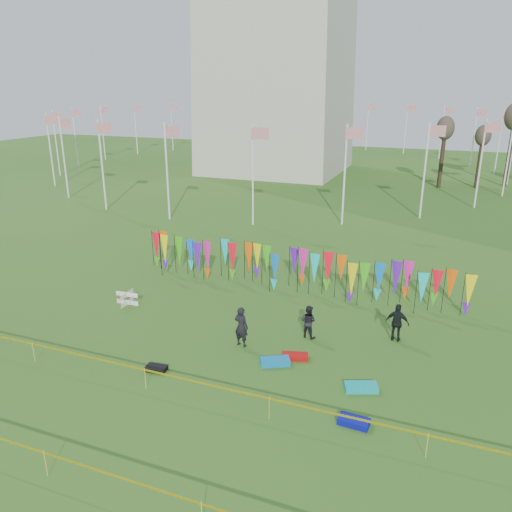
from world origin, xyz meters
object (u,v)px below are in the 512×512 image
(kite_bag_turquoise, at_px, (275,362))
(kite_bag_red, at_px, (295,356))
(kite_bag_blue, at_px, (354,422))
(kite_bag_black, at_px, (156,368))
(box_kite, at_px, (127,298))
(kite_bag_teal, at_px, (361,387))
(person_left, at_px, (241,327))
(person_mid, at_px, (308,321))
(person_right, at_px, (397,323))

(kite_bag_turquoise, height_order, kite_bag_red, kite_bag_turquoise)
(kite_bag_blue, bearing_deg, kite_bag_black, 176.70)
(box_kite, xyz_separation_m, kite_bag_turquoise, (9.06, -2.73, -0.23))
(kite_bag_teal, bearing_deg, person_left, 164.73)
(box_kite, height_order, kite_bag_black, box_kite)
(person_mid, relative_size, kite_bag_turquoise, 1.29)
(person_left, height_order, kite_bag_red, person_left)
(person_right, bearing_deg, kite_bag_black, 40.13)
(kite_bag_black, bearing_deg, kite_bag_red, 30.72)
(kite_bag_blue, distance_m, kite_bag_black, 7.99)
(kite_bag_turquoise, xyz_separation_m, kite_bag_teal, (3.60, -0.56, -0.00))
(person_left, relative_size, kite_bag_teal, 1.50)
(person_mid, xyz_separation_m, person_right, (3.75, 1.09, 0.12))
(kite_bag_turquoise, distance_m, kite_bag_blue, 4.57)
(box_kite, bearing_deg, kite_bag_turquoise, -16.74)
(person_left, height_order, kite_bag_black, person_left)
(kite_bag_blue, height_order, kite_bag_red, kite_bag_blue)
(box_kite, relative_size, kite_bag_teal, 0.58)
(box_kite, height_order, kite_bag_turquoise, box_kite)
(kite_bag_red, bearing_deg, kite_bag_black, -149.28)
(person_mid, distance_m, kite_bag_blue, 6.27)
(person_right, height_order, kite_bag_teal, person_right)
(kite_bag_turquoise, height_order, kite_bag_black, kite_bag_turquoise)
(kite_bag_blue, height_order, kite_bag_black, kite_bag_blue)
(person_right, xyz_separation_m, kite_bag_red, (-3.72, -3.12, -0.78))
(kite_bag_turquoise, bearing_deg, person_right, 41.44)
(kite_bag_turquoise, bearing_deg, person_mid, 77.69)
(box_kite, relative_size, kite_bag_blue, 0.68)
(kite_bag_black, bearing_deg, kite_bag_turquoise, 27.19)
(kite_bag_teal, bearing_deg, person_right, 80.29)
(person_mid, relative_size, kite_bag_teal, 1.26)
(kite_bag_turquoise, relative_size, kite_bag_black, 1.43)
(box_kite, bearing_deg, kite_bag_black, -45.59)
(kite_bag_blue, bearing_deg, person_right, 84.49)
(kite_bag_teal, bearing_deg, box_kite, 165.46)
(person_left, bearing_deg, kite_bag_turquoise, 163.66)
(person_right, bearing_deg, kite_bag_teal, 85.41)
(kite_bag_turquoise, bearing_deg, kite_bag_blue, -35.37)
(box_kite, bearing_deg, kite_bag_red, -11.70)
(kite_bag_turquoise, distance_m, kite_bag_black, 4.78)
(person_mid, bearing_deg, kite_bag_red, 101.49)
(person_right, xyz_separation_m, kite_bag_teal, (-0.75, -4.40, -0.76))
(person_mid, xyz_separation_m, kite_bag_red, (0.03, -2.04, -0.66))
(person_left, distance_m, kite_bag_red, 2.66)
(person_left, xyz_separation_m, person_mid, (2.49, 1.82, -0.15))
(person_left, distance_m, person_mid, 3.08)
(kite_bag_teal, bearing_deg, kite_bag_black, -168.29)
(person_right, relative_size, kite_bag_red, 1.63)
(person_mid, height_order, kite_bag_turquoise, person_mid)
(kite_bag_black, xyz_separation_m, kite_bag_teal, (7.85, 1.63, 0.02))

